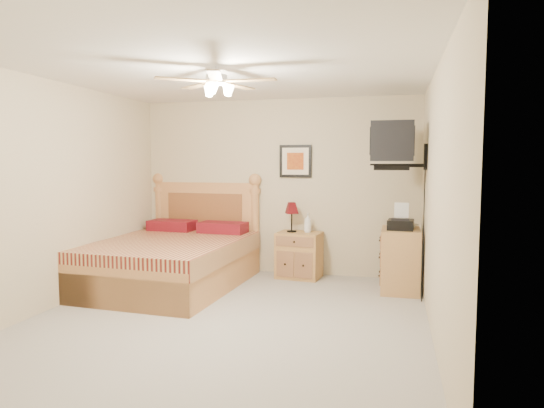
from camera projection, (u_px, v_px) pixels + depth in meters
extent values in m
plane|color=#9F998F|center=(226.00, 321.00, 4.92)|extent=(4.50, 4.50, 0.00)
cube|color=white|center=(224.00, 70.00, 4.71)|extent=(4.00, 4.50, 0.04)
cube|color=#C6B691|center=(277.00, 187.00, 6.99)|extent=(4.00, 0.04, 2.50)
cube|color=#C6B691|center=(86.00, 228.00, 2.64)|extent=(4.00, 0.04, 2.50)
cube|color=#C6B691|center=(52.00, 195.00, 5.30)|extent=(0.04, 4.50, 2.50)
cube|color=#C6B691|center=(436.00, 202.00, 4.33)|extent=(0.04, 4.50, 2.50)
cube|color=#A57640|center=(299.00, 255.00, 6.74)|extent=(0.63, 0.50, 0.64)
imported|color=white|center=(308.00, 223.00, 6.70)|extent=(0.11, 0.11, 0.26)
cube|color=black|center=(296.00, 161.00, 6.87)|extent=(0.46, 0.04, 0.46)
cube|color=#A9774A|center=(400.00, 260.00, 6.03)|extent=(0.46, 0.66, 0.78)
imported|color=#B3A78C|center=(401.00, 226.00, 6.19)|extent=(0.20, 0.25, 0.02)
imported|color=gray|center=(401.00, 224.00, 6.20)|extent=(0.28, 0.31, 0.02)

